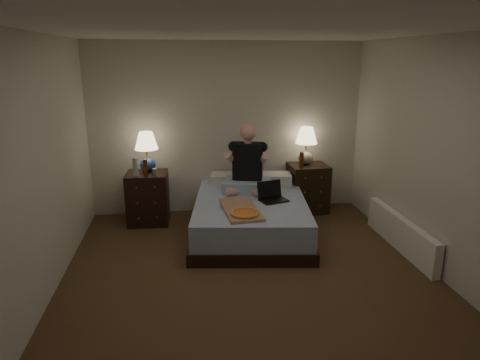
{
  "coord_description": "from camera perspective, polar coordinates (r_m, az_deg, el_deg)",
  "views": [
    {
      "loc": [
        -0.68,
        -3.98,
        2.27
      ],
      "look_at": [
        0.0,
        0.9,
        0.85
      ],
      "focal_mm": 32.0,
      "sensor_mm": 36.0,
      "label": 1
    }
  ],
  "objects": [
    {
      "name": "floor",
      "position": [
        4.63,
        1.58,
        -13.27
      ],
      "size": [
        4.0,
        4.5,
        0.0
      ],
      "primitive_type": "cube",
      "color": "brown",
      "rests_on": "ground"
    },
    {
      "name": "ceiling",
      "position": [
        4.05,
        1.86,
        19.31
      ],
      "size": [
        4.0,
        4.5,
        0.0
      ],
      "primitive_type": "cube",
      "rotation": [
        3.14,
        0.0,
        0.0
      ],
      "color": "white",
      "rests_on": "ground"
    },
    {
      "name": "wall_back",
      "position": [
        6.35,
        -1.69,
        6.83
      ],
      "size": [
        4.0,
        0.0,
        2.5
      ],
      "primitive_type": "cube",
      "rotation": [
        1.57,
        0.0,
        0.0
      ],
      "color": "silver",
      "rests_on": "ground"
    },
    {
      "name": "wall_front",
      "position": [
        2.12,
        12.13,
        -13.08
      ],
      "size": [
        4.0,
        0.0,
        2.5
      ],
      "primitive_type": "cube",
      "rotation": [
        -1.57,
        0.0,
        0.0
      ],
      "color": "silver",
      "rests_on": "ground"
    },
    {
      "name": "wall_left",
      "position": [
        4.32,
        -25.47,
        0.81
      ],
      "size": [
        0.0,
        4.5,
        2.5
      ],
      "primitive_type": "cube",
      "rotation": [
        1.57,
        0.0,
        1.57
      ],
      "color": "silver",
      "rests_on": "ground"
    },
    {
      "name": "wall_right",
      "position": [
        4.91,
        25.43,
        2.5
      ],
      "size": [
        0.0,
        4.5,
        2.5
      ],
      "primitive_type": "cube",
      "rotation": [
        1.57,
        0.0,
        -1.57
      ],
      "color": "silver",
      "rests_on": "ground"
    },
    {
      "name": "bed",
      "position": [
        5.68,
        1.41,
        -4.91
      ],
      "size": [
        1.67,
        2.08,
        0.48
      ],
      "primitive_type": "cube",
      "rotation": [
        0.0,
        0.0,
        -0.13
      ],
      "color": "#516EA3",
      "rests_on": "floor"
    },
    {
      "name": "nightstand_left",
      "position": [
        6.16,
        -12.16,
        -2.35
      ],
      "size": [
        0.58,
        0.53,
        0.73
      ],
      "primitive_type": "cube",
      "rotation": [
        0.0,
        0.0,
        -0.04
      ],
      "color": "black",
      "rests_on": "floor"
    },
    {
      "name": "nightstand_right",
      "position": [
        6.56,
        9.0,
        -1.06
      ],
      "size": [
        0.57,
        0.52,
        0.72
      ],
      "primitive_type": "cube",
      "rotation": [
        0.0,
        0.0,
        0.04
      ],
      "color": "black",
      "rests_on": "floor"
    },
    {
      "name": "lamp_left",
      "position": [
        6.07,
        -12.31,
        3.68
      ],
      "size": [
        0.34,
        0.34,
        0.56
      ],
      "primitive_type": null,
      "rotation": [
        0.0,
        0.0,
        -0.05
      ],
      "color": "navy",
      "rests_on": "nightstand_left"
    },
    {
      "name": "lamp_right",
      "position": [
        6.43,
        8.8,
        4.51
      ],
      "size": [
        0.39,
        0.39,
        0.56
      ],
      "primitive_type": null,
      "rotation": [
        0.0,
        0.0,
        0.27
      ],
      "color": "gray",
      "rests_on": "nightstand_right"
    },
    {
      "name": "water_bottle",
      "position": [
        5.91,
        -13.77,
        1.72
      ],
      "size": [
        0.07,
        0.07,
        0.25
      ],
      "primitive_type": "cylinder",
      "color": "#B3BBCA",
      "rests_on": "nightstand_left"
    },
    {
      "name": "soda_can",
      "position": [
        5.88,
        -11.35,
        1.04
      ],
      "size": [
        0.07,
        0.07,
        0.1
      ],
      "primitive_type": "cylinder",
      "color": "#AAAAA5",
      "rests_on": "nightstand_left"
    },
    {
      "name": "beer_bottle_left",
      "position": [
        5.89,
        -12.51,
        1.65
      ],
      "size": [
        0.06,
        0.06,
        0.23
      ],
      "primitive_type": "cylinder",
      "color": "#552A0C",
      "rests_on": "nightstand_left"
    },
    {
      "name": "beer_bottle_right",
      "position": [
        6.27,
        8.22,
        2.68
      ],
      "size": [
        0.06,
        0.06,
        0.23
      ],
      "primitive_type": "cylinder",
      "color": "#5B270D",
      "rests_on": "nightstand_right"
    },
    {
      "name": "person",
      "position": [
        5.82,
        0.99,
        2.87
      ],
      "size": [
        0.77,
        0.67,
        0.93
      ],
      "primitive_type": null,
      "rotation": [
        0.0,
        0.0,
        -0.26
      ],
      "color": "black",
      "rests_on": "bed"
    },
    {
      "name": "laptop",
      "position": [
        5.52,
        4.53,
        -1.64
      ],
      "size": [
        0.41,
        0.37,
        0.24
      ],
      "primitive_type": null,
      "rotation": [
        0.0,
        0.0,
        0.31
      ],
      "color": "black",
      "rests_on": "bed"
    },
    {
      "name": "pizza_box",
      "position": [
        4.98,
        0.63,
        -4.56
      ],
      "size": [
        0.47,
        0.79,
        0.08
      ],
      "primitive_type": null,
      "rotation": [
        0.0,
        0.0,
        0.09
      ],
      "color": "tan",
      "rests_on": "bed"
    },
    {
      "name": "radiator",
      "position": [
        5.61,
        20.61,
        -6.67
      ],
      "size": [
        0.1,
        1.6,
        0.4
      ],
      "primitive_type": "cube",
      "color": "white",
      "rests_on": "floor"
    }
  ]
}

